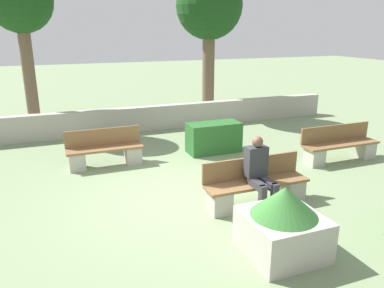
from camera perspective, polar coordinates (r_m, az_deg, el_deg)
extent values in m
plane|color=gray|center=(7.22, -1.07, -8.23)|extent=(60.00, 60.00, 0.00)
cube|color=#ADA89E|center=(11.81, -9.71, 3.64)|extent=(14.20, 0.30, 0.76)
cube|color=brown|center=(6.88, 9.93, -5.95)|extent=(1.97, 0.44, 0.05)
cube|color=brown|center=(6.99, 9.02, -3.54)|extent=(1.97, 0.04, 0.40)
cube|color=#ADA89E|center=(6.65, 4.18, -8.73)|extent=(0.36, 0.40, 0.40)
cube|color=#ADA89E|center=(7.36, 14.92, -6.61)|extent=(0.36, 0.40, 0.40)
cube|color=brown|center=(9.72, 21.79, -0.04)|extent=(2.00, 0.44, 0.05)
cube|color=brown|center=(9.83, 20.99, 1.60)|extent=(2.00, 0.04, 0.40)
cube|color=#ADA89E|center=(9.29, 18.12, -1.87)|extent=(0.36, 0.40, 0.40)
cube|color=#ADA89E|center=(10.31, 24.82, -0.77)|extent=(0.36, 0.40, 0.40)
cube|color=brown|center=(8.93, -13.11, -0.70)|extent=(1.75, 0.44, 0.05)
cube|color=brown|center=(9.10, -13.43, 1.09)|extent=(1.75, 0.04, 0.40)
cube|color=#ADA89E|center=(8.94, -17.11, -2.52)|extent=(0.36, 0.40, 0.40)
cube|color=#ADA89E|center=(9.10, -8.99, -1.60)|extent=(0.36, 0.40, 0.40)
cube|color=#333338|center=(6.62, 9.88, -6.08)|extent=(0.14, 0.46, 0.13)
cube|color=#333338|center=(6.72, 11.35, -5.81)|extent=(0.14, 0.46, 0.13)
cube|color=#333338|center=(6.52, 10.66, -8.65)|extent=(0.11, 0.11, 0.58)
cube|color=#333338|center=(6.64, 12.44, -8.27)|extent=(0.11, 0.11, 0.58)
cube|color=#333338|center=(6.73, 9.71, -2.58)|extent=(0.38, 0.22, 0.54)
sphere|color=brown|center=(6.60, 9.96, 0.36)|extent=(0.19, 0.19, 0.19)
cube|color=#286028|center=(9.73, 3.33, 1.00)|extent=(1.37, 0.62, 0.78)
cube|color=#ADA89E|center=(5.63, 13.57, -13.18)|extent=(1.04, 1.04, 0.60)
cone|color=#387533|center=(5.39, 13.95, -8.48)|extent=(0.94, 0.94, 0.42)
cylinder|color=brown|center=(12.34, -23.52, 9.21)|extent=(0.36, 0.36, 3.37)
sphere|color=#194219|center=(12.28, -24.80, 19.33)|extent=(1.84, 1.84, 1.84)
cylinder|color=brown|center=(13.54, 2.50, 10.87)|extent=(0.43, 0.43, 3.22)
sphere|color=#194219|center=(13.48, 2.63, 20.34)|extent=(2.26, 2.26, 2.26)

